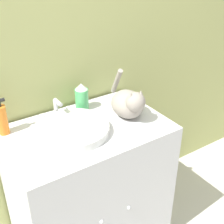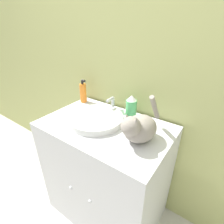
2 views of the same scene
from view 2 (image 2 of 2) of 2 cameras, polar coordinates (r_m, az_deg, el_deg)
The scene contains 7 objects.
wall_back at distance 1.24m, azimuth 6.72°, elevation 18.62°, with size 6.00×0.05×2.50m.
vanity_cabinet at distance 1.40m, azimuth -1.96°, elevation -19.02°, with size 0.84×0.56×0.84m.
sink_basin at distance 1.17m, azimuth -5.31°, elevation -2.21°, with size 0.37×0.37×0.04m.
faucet at distance 1.29m, azimuth 0.11°, elevation 2.25°, with size 0.19×0.09×0.11m.
cat at distance 0.96m, azimuth 8.74°, elevation -5.00°, with size 0.20×0.34×0.24m.
soap_bottle at distance 1.44m, azimuth -9.41°, elevation 6.28°, with size 0.06×0.05×0.19m.
spray_bottle at distance 1.20m, azimuth 6.30°, elevation 1.72°, with size 0.08×0.08×0.16m.
Camera 2 is at (0.59, -0.49, 1.44)m, focal length 28.00 mm.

